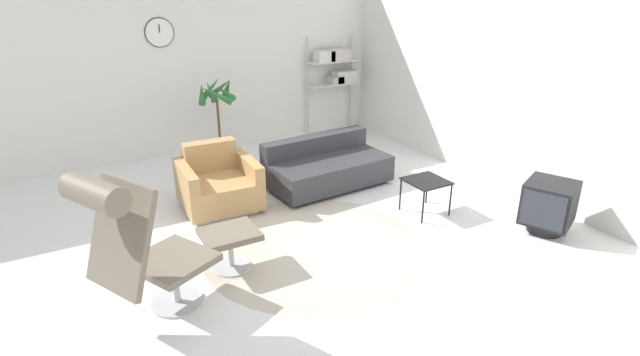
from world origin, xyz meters
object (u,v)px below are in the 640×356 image
at_px(lounge_chair, 134,237).
at_px(side_table, 426,183).
at_px(ottoman, 230,240).
at_px(couch_low, 327,168).
at_px(armchair_red, 218,186).
at_px(shelf_unit, 336,68).
at_px(crt_television, 549,206).
at_px(potted_plant, 218,120).

distance_m(lounge_chair, side_table, 3.27).
relative_size(ottoman, couch_low, 0.32).
xyz_separation_m(ottoman, side_table, (2.35, 0.03, 0.07)).
xyz_separation_m(armchair_red, side_table, (2.02, -1.31, 0.09)).
height_order(side_table, shelf_unit, shelf_unit).
xyz_separation_m(armchair_red, crt_television, (2.84, -2.29, 0.03)).
xyz_separation_m(lounge_chair, shelf_unit, (3.97, 3.72, 0.35)).
height_order(armchair_red, crt_television, armchair_red).
bearing_deg(armchair_red, crt_television, 143.31).
relative_size(armchair_red, shelf_unit, 0.54).
bearing_deg(side_table, couch_low, 114.38).
height_order(lounge_chair, armchair_red, lounge_chair).
xyz_separation_m(ottoman, potted_plant, (0.87, 2.82, 0.33)).
relative_size(crt_television, shelf_unit, 0.40).
xyz_separation_m(lounge_chair, ottoman, (0.86, 0.43, -0.48)).
height_order(armchair_red, potted_plant, potted_plant).
relative_size(side_table, potted_plant, 0.35).
distance_m(ottoman, potted_plant, 2.97).
bearing_deg(shelf_unit, armchair_red, -144.85).
xyz_separation_m(crt_television, shelf_unit, (-0.07, 4.24, 0.81)).
distance_m(lounge_chair, ottoman, 1.08).
bearing_deg(armchair_red, lounge_chair, 58.14).
distance_m(crt_television, shelf_unit, 4.32).
height_order(lounge_chair, ottoman, lounge_chair).
distance_m(ottoman, crt_television, 3.32).
distance_m(lounge_chair, potted_plant, 3.69).
bearing_deg(couch_low, potted_plant, -63.04).
relative_size(couch_low, crt_television, 2.47).
height_order(side_table, potted_plant, potted_plant).
bearing_deg(side_table, ottoman, -179.22).
bearing_deg(armchair_red, shelf_unit, -142.59).
distance_m(armchair_red, shelf_unit, 3.49).
height_order(couch_low, shelf_unit, shelf_unit).
distance_m(couch_low, shelf_unit, 2.55).
bearing_deg(potted_plant, lounge_chair, -118.02).
relative_size(crt_television, potted_plant, 0.51).
bearing_deg(lounge_chair, crt_television, 55.98).
bearing_deg(armchair_red, ottoman, 78.16).
xyz_separation_m(couch_low, crt_television, (1.40, -2.26, 0.07)).
bearing_deg(shelf_unit, ottoman, -133.35).
bearing_deg(shelf_unit, side_table, -102.98).
distance_m(armchair_red, couch_low, 1.44).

